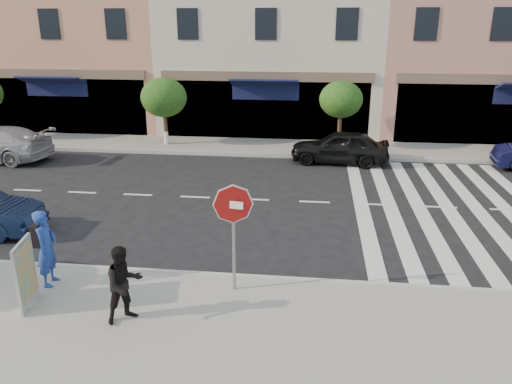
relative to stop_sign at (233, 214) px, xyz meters
name	(u,v)px	position (x,y,z in m)	size (l,w,h in m)	color
ground	(235,252)	(-0.34, 2.13, -1.88)	(120.00, 120.00, 0.00)	black
sidewalk_near	(202,336)	(-0.34, -1.62, -1.80)	(60.00, 4.50, 0.15)	gray
sidewalk_far	(273,147)	(-0.34, 13.13, -1.80)	(60.00, 3.00, 0.15)	gray
building_centre	(274,24)	(-0.84, 19.13, 3.62)	(11.00, 9.00, 11.00)	beige
building_east_mid	(509,3)	(11.16, 19.13, 4.62)	(13.00, 9.00, 13.00)	tan
street_tree_wb	(164,98)	(-5.34, 12.93, 0.43)	(2.10, 2.10, 3.06)	#473323
street_tree_c	(341,100)	(2.66, 12.93, 0.48)	(1.90, 1.90, 3.04)	#473323
stop_sign	(233,214)	(0.00, 0.00, 0.00)	(0.83, 0.18, 2.37)	gray
photographer	(47,248)	(-4.02, -0.23, -0.88)	(0.62, 0.41, 1.70)	navy
walker	(124,284)	(-1.87, -1.38, -0.97)	(0.74, 0.58, 1.53)	black
poster_board	(26,275)	(-3.99, -1.13, -1.05)	(0.38, 0.91, 1.40)	beige
car_far_mid	(340,147)	(2.63, 11.08, -1.20)	(1.61, 4.00, 1.36)	black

